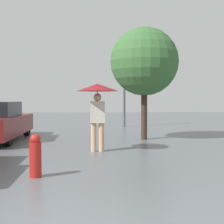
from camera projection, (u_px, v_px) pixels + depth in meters
The scene contains 4 objects.
pedestrian at pixel (97, 96), 8.17m from camera, with size 1.11×1.11×1.79m.
tree at pixel (144, 62), 10.60m from camera, with size 2.32×2.32×3.82m.
street_lamp at pixel (124, 70), 15.41m from camera, with size 0.39×0.39×4.05m.
fire_hydrant at pixel (35, 156), 5.52m from camera, with size 0.21×0.21×0.77m.
Camera 1 is at (-0.12, -2.73, 1.38)m, focal length 50.00 mm.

